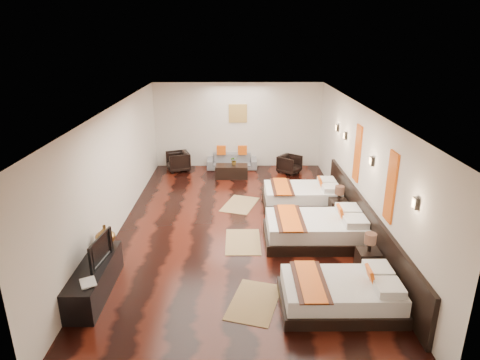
{
  "coord_description": "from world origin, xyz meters",
  "views": [
    {
      "loc": [
        -0.02,
        -8.86,
        4.32
      ],
      "look_at": [
        0.04,
        0.18,
        1.1
      ],
      "focal_mm": 31.21,
      "sensor_mm": 36.0,
      "label": 1
    }
  ],
  "objects_px": {
    "nightstand_b": "(338,207)",
    "coffee_table": "(232,171)",
    "bed_mid": "(317,229)",
    "tv_console": "(95,279)",
    "bed_near": "(342,294)",
    "sofa": "(232,161)",
    "book": "(80,285)",
    "table_plant": "(234,160)",
    "armchair_right": "(290,164)",
    "tv": "(96,249)",
    "bed_far": "(303,195)",
    "armchair_left": "(178,161)",
    "nightstand_a": "(368,259)",
    "figurine": "(105,235)"
  },
  "relations": [
    {
      "from": "bed_far",
      "to": "armchair_left",
      "type": "relative_size",
      "value": 2.88
    },
    {
      "from": "sofa",
      "to": "coffee_table",
      "type": "distance_m",
      "value": 0.94
    },
    {
      "from": "bed_far",
      "to": "tv",
      "type": "relative_size",
      "value": 2.39
    },
    {
      "from": "bed_mid",
      "to": "armchair_right",
      "type": "xyz_separation_m",
      "value": [
        -0.03,
        4.69,
        0.0
      ]
    },
    {
      "from": "nightstand_b",
      "to": "tv",
      "type": "height_order",
      "value": "tv"
    },
    {
      "from": "bed_near",
      "to": "bed_mid",
      "type": "height_order",
      "value": "bed_mid"
    },
    {
      "from": "nightstand_b",
      "to": "coffee_table",
      "type": "xyz_separation_m",
      "value": [
        -2.65,
        3.02,
        -0.09
      ]
    },
    {
      "from": "armchair_left",
      "to": "sofa",
      "type": "bearing_deg",
      "value": 78.36
    },
    {
      "from": "nightstand_b",
      "to": "coffee_table",
      "type": "height_order",
      "value": "nightstand_b"
    },
    {
      "from": "bed_mid",
      "to": "armchair_left",
      "type": "height_order",
      "value": "bed_mid"
    },
    {
      "from": "armchair_right",
      "to": "coffee_table",
      "type": "relative_size",
      "value": 0.64
    },
    {
      "from": "bed_mid",
      "to": "table_plant",
      "type": "distance_m",
      "value": 4.69
    },
    {
      "from": "figurine",
      "to": "table_plant",
      "type": "bearing_deg",
      "value": 66.32
    },
    {
      "from": "nightstand_b",
      "to": "book",
      "type": "height_order",
      "value": "nightstand_b"
    },
    {
      "from": "nightstand_b",
      "to": "sofa",
      "type": "relative_size",
      "value": 0.5
    },
    {
      "from": "nightstand_b",
      "to": "book",
      "type": "distance_m",
      "value": 6.19
    },
    {
      "from": "bed_far",
      "to": "sofa",
      "type": "bearing_deg",
      "value": 121.13
    },
    {
      "from": "bed_near",
      "to": "armchair_right",
      "type": "distance_m",
      "value": 7.0
    },
    {
      "from": "nightstand_b",
      "to": "tv",
      "type": "distance_m",
      "value": 5.76
    },
    {
      "from": "armchair_right",
      "to": "table_plant",
      "type": "xyz_separation_m",
      "value": [
        -1.79,
        -0.38,
        0.25
      ]
    },
    {
      "from": "book",
      "to": "nightstand_b",
      "type": "bearing_deg",
      "value": 36.89
    },
    {
      "from": "bed_far",
      "to": "book",
      "type": "xyz_separation_m",
      "value": [
        -4.2,
        -4.53,
        0.3
      ]
    },
    {
      "from": "sofa",
      "to": "bed_far",
      "type": "bearing_deg",
      "value": -59.64
    },
    {
      "from": "bed_mid",
      "to": "armchair_right",
      "type": "distance_m",
      "value": 4.69
    },
    {
      "from": "armchair_right",
      "to": "figurine",
      "type": "bearing_deg",
      "value": -178.07
    },
    {
      "from": "nightstand_a",
      "to": "armchair_left",
      "type": "height_order",
      "value": "nightstand_a"
    },
    {
      "from": "nightstand_b",
      "to": "nightstand_a",
      "type": "bearing_deg",
      "value": -90.0
    },
    {
      "from": "bed_near",
      "to": "coffee_table",
      "type": "xyz_separation_m",
      "value": [
        -1.9,
        6.56,
        -0.06
      ]
    },
    {
      "from": "table_plant",
      "to": "figurine",
      "type": "bearing_deg",
      "value": -113.68
    },
    {
      "from": "bed_far",
      "to": "table_plant",
      "type": "height_order",
      "value": "bed_far"
    },
    {
      "from": "bed_near",
      "to": "book",
      "type": "distance_m",
      "value": 4.21
    },
    {
      "from": "bed_near",
      "to": "coffee_table",
      "type": "height_order",
      "value": "bed_near"
    },
    {
      "from": "bed_near",
      "to": "bed_mid",
      "type": "distance_m",
      "value": 2.31
    },
    {
      "from": "coffee_table",
      "to": "nightstand_a",
      "type": "bearing_deg",
      "value": -64.24
    },
    {
      "from": "book",
      "to": "table_plant",
      "type": "distance_m",
      "value": 7.2
    },
    {
      "from": "bed_near",
      "to": "bed_far",
      "type": "height_order",
      "value": "bed_far"
    },
    {
      "from": "tv_console",
      "to": "armchair_right",
      "type": "xyz_separation_m",
      "value": [
        4.17,
        6.58,
        0.02
      ]
    },
    {
      "from": "nightstand_a",
      "to": "sofa",
      "type": "relative_size",
      "value": 0.49
    },
    {
      "from": "sofa",
      "to": "book",
      "type": "bearing_deg",
      "value": -107.44
    },
    {
      "from": "bed_mid",
      "to": "nightstand_a",
      "type": "distance_m",
      "value": 1.45
    },
    {
      "from": "armchair_left",
      "to": "bed_near",
      "type": "bearing_deg",
      "value": 7.17
    },
    {
      "from": "tv",
      "to": "armchair_right",
      "type": "height_order",
      "value": "tv"
    },
    {
      "from": "bed_mid",
      "to": "coffee_table",
      "type": "bearing_deg",
      "value": 114.11
    },
    {
      "from": "bed_near",
      "to": "tv",
      "type": "relative_size",
      "value": 2.32
    },
    {
      "from": "bed_near",
      "to": "sofa",
      "type": "bearing_deg",
      "value": 104.2
    },
    {
      "from": "bed_mid",
      "to": "tv_console",
      "type": "distance_m",
      "value": 4.6
    },
    {
      "from": "sofa",
      "to": "coffee_table",
      "type": "height_order",
      "value": "sofa"
    },
    {
      "from": "tv_console",
      "to": "nightstand_b",
      "type": "bearing_deg",
      "value": 32.19
    },
    {
      "from": "nightstand_a",
      "to": "tv",
      "type": "xyz_separation_m",
      "value": [
        -4.89,
        -0.53,
        0.51
      ]
    },
    {
      "from": "tv_console",
      "to": "coffee_table",
      "type": "xyz_separation_m",
      "value": [
        2.3,
        6.13,
        -0.08
      ]
    }
  ]
}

